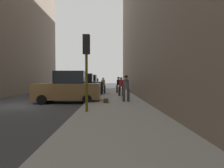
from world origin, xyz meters
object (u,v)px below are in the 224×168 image
at_px(parked_black_suv, 81,85).
at_px(fire_hydrant, 96,94).
at_px(pedestrian_with_fedora, 118,84).
at_px(duffel_bag, 106,101).
at_px(parked_white_van, 87,84).
at_px(traffic_light, 86,56).
at_px(rolling_suitcase, 99,90).
at_px(pedestrian_in_tan_coat, 103,84).
at_px(pedestrian_with_beanie, 126,87).
at_px(parked_bronze_suv, 68,88).
at_px(pedestrian_in_red_jacket, 121,85).
at_px(parked_gray_coupe, 92,84).

bearing_deg(parked_black_suv, fire_hydrant, -65.30).
height_order(pedestrian_with_fedora, duffel_bag, pedestrian_with_fedora).
xyz_separation_m(parked_white_van, traffic_light, (1.85, -15.12, 1.73)).
distance_m(traffic_light, rolling_suitcase, 10.40).
bearing_deg(fire_hydrant, pedestrian_in_tan_coat, 84.65).
xyz_separation_m(parked_black_suv, fire_hydrant, (1.80, -3.92, -0.54)).
distance_m(pedestrian_with_beanie, pedestrian_with_fedora, 8.04).
xyz_separation_m(parked_white_van, pedestrian_with_fedora, (3.97, -3.38, 0.10)).
distance_m(parked_black_suv, pedestrian_with_fedora, 4.34).
distance_m(parked_bronze_suv, pedestrian_in_tan_coat, 6.94).
relative_size(pedestrian_with_beanie, pedestrian_with_fedora, 1.00).
distance_m(parked_white_van, duffel_bag, 12.36).
bearing_deg(pedestrian_in_red_jacket, parked_bronze_suv, -140.10).
xyz_separation_m(traffic_light, pedestrian_in_red_jacket, (2.14, 7.62, -1.65)).
xyz_separation_m(fire_hydrant, pedestrian_with_fedora, (2.17, 5.68, 0.64)).
relative_size(pedestrian_with_beanie, rolling_suitcase, 1.71).
height_order(traffic_light, duffel_bag, traffic_light).
distance_m(parked_black_suv, fire_hydrant, 4.35).
distance_m(parked_bronze_suv, pedestrian_in_red_jacket, 5.21).
relative_size(parked_gray_coupe, pedestrian_with_fedora, 2.39).
relative_size(parked_bronze_suv, parked_gray_coupe, 1.08).
bearing_deg(fire_hydrant, rolling_suitcase, 90.13).
bearing_deg(rolling_suitcase, parked_black_suv, -174.87).
height_order(parked_bronze_suv, duffel_bag, parked_bronze_suv).
distance_m(parked_bronze_suv, parked_gray_coupe, 16.72).
xyz_separation_m(parked_bronze_suv, rolling_suitcase, (1.79, 5.87, -0.54)).
height_order(parked_gray_coupe, pedestrian_in_tan_coat, pedestrian_in_tan_coat).
bearing_deg(parked_white_van, pedestrian_with_fedora, -40.37).
relative_size(parked_bronze_suv, parked_white_van, 0.99).
xyz_separation_m(parked_white_van, duffel_bag, (2.71, -12.03, -0.74)).
relative_size(parked_gray_coupe, fire_hydrant, 6.04).
bearing_deg(pedestrian_in_red_jacket, parked_gray_coupe, 106.64).
bearing_deg(duffel_bag, rolling_suitcase, 97.36).
distance_m(traffic_light, pedestrian_in_tan_coat, 10.97).
relative_size(parked_black_suv, duffel_bag, 10.52).
bearing_deg(fire_hydrant, pedestrian_with_fedora, 69.10).
distance_m(pedestrian_in_tan_coat, pedestrian_with_fedora, 1.95).
distance_m(parked_gray_coupe, duffel_bag, 18.12).
bearing_deg(pedestrian_with_beanie, pedestrian_in_red_jacket, 91.04).
bearing_deg(traffic_light, fire_hydrant, 90.47).
bearing_deg(fire_hydrant, traffic_light, -89.53).
height_order(parked_gray_coupe, traffic_light, traffic_light).
xyz_separation_m(pedestrian_in_red_jacket, pedestrian_with_fedora, (-0.03, 4.12, 0.03)).
relative_size(pedestrian_with_fedora, duffel_bag, 4.04).
bearing_deg(pedestrian_in_tan_coat, rolling_suitcase, -123.54).
xyz_separation_m(fire_hydrant, rolling_suitcase, (-0.01, 4.08, -0.01)).
bearing_deg(parked_black_suv, rolling_suitcase, 5.13).
bearing_deg(parked_gray_coupe, traffic_light, -84.95).
bearing_deg(pedestrian_with_fedora, parked_bronze_suv, -118.01).
relative_size(parked_bronze_suv, parked_black_suv, 0.99).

